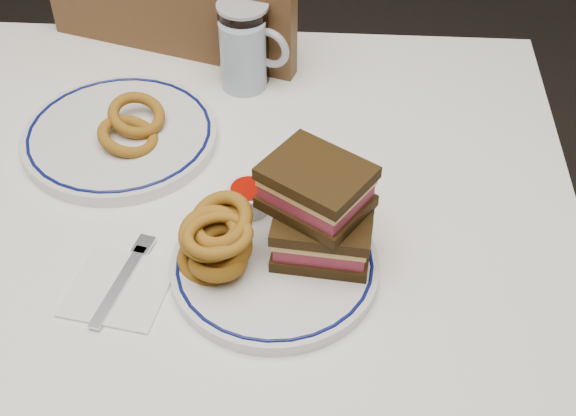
# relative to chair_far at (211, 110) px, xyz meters

# --- Properties ---
(dining_table) EXTENTS (1.27, 0.87, 0.75)m
(dining_table) POSITION_rel_chair_far_xyz_m (-0.03, -0.47, 0.11)
(dining_table) COLOR silver
(dining_table) RESTS_ON floor
(chair_far) EXTENTS (0.56, 0.56, 0.98)m
(chair_far) POSITION_rel_chair_far_xyz_m (0.00, 0.00, 0.00)
(chair_far) COLOR #4D3618
(chair_far) RESTS_ON floor
(main_plate) EXTENTS (0.27, 0.27, 0.02)m
(main_plate) POSITION_rel_chair_far_xyz_m (0.18, -0.62, 0.23)
(main_plate) COLOR silver
(main_plate) RESTS_ON dining_table
(reuben_sandwich) EXTENTS (0.16, 0.15, 0.13)m
(reuben_sandwich) POSITION_rel_chair_far_xyz_m (0.24, -0.59, 0.30)
(reuben_sandwich) COLOR black
(reuben_sandwich) RESTS_ON main_plate
(onion_rings_main) EXTENTS (0.11, 0.12, 0.11)m
(onion_rings_main) POSITION_rel_chair_far_xyz_m (0.11, -0.62, 0.27)
(onion_rings_main) COLOR brown
(onion_rings_main) RESTS_ON main_plate
(ketchup_ramekin) EXTENTS (0.06, 0.06, 0.04)m
(ketchup_ramekin) POSITION_rel_chair_far_xyz_m (0.14, -0.52, 0.25)
(ketchup_ramekin) COLOR silver
(ketchup_ramekin) RESTS_ON main_plate
(beer_mug) EXTENTS (0.12, 0.08, 0.14)m
(beer_mug) POSITION_rel_chair_far_xyz_m (0.10, -0.20, 0.29)
(beer_mug) COLOR black
(beer_mug) RESTS_ON dining_table
(water_glass) EXTENTS (0.08, 0.08, 0.12)m
(water_glass) POSITION_rel_chair_far_xyz_m (0.10, -0.21, 0.28)
(water_glass) COLOR #94A9BF
(water_glass) RESTS_ON dining_table
(far_plate) EXTENTS (0.29, 0.29, 0.02)m
(far_plate) POSITION_rel_chair_far_xyz_m (-0.07, -0.37, 0.23)
(far_plate) COLOR silver
(far_plate) RESTS_ON dining_table
(onion_rings_far) EXTENTS (0.10, 0.13, 0.06)m
(onion_rings_far) POSITION_rel_chair_far_xyz_m (-0.05, -0.38, 0.25)
(onion_rings_far) COLOR brown
(onion_rings_far) RESTS_ON far_plate
(napkin_fork) EXTENTS (0.14, 0.16, 0.01)m
(napkin_fork) POSITION_rel_chair_far_xyz_m (-0.01, -0.66, 0.22)
(napkin_fork) COLOR white
(napkin_fork) RESTS_ON dining_table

